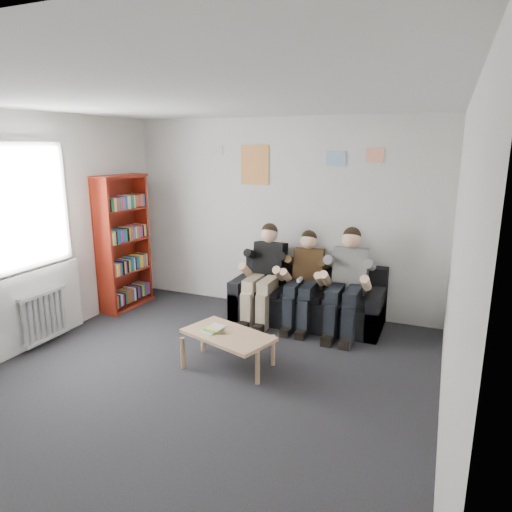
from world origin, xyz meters
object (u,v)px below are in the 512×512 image
at_px(bookshelf, 124,243).
at_px(coffee_table, 228,337).
at_px(sofa, 308,301).
at_px(person_left, 264,275).
at_px(person_middle, 304,281).
at_px(person_right, 347,283).

relative_size(bookshelf, coffee_table, 2.00).
xyz_separation_m(sofa, person_left, (-0.55, -0.19, 0.36)).
xyz_separation_m(coffee_table, person_left, (-0.15, 1.42, 0.30)).
xyz_separation_m(person_left, person_middle, (0.55, 0.00, -0.02)).
bearing_deg(coffee_table, bookshelf, 152.81).
xyz_separation_m(sofa, person_middle, (-0.00, -0.19, 0.34)).
bearing_deg(sofa, bookshelf, -169.60).
height_order(person_left, person_right, person_right).
bearing_deg(bookshelf, coffee_table, -23.24).
relative_size(person_left, person_middle, 1.04).
distance_m(sofa, person_right, 0.69).
relative_size(sofa, person_right, 1.49).
bearing_deg(person_right, person_left, 177.29).
height_order(bookshelf, person_left, bookshelf).
height_order(sofa, person_right, person_right).
relative_size(bookshelf, person_left, 1.47).
bearing_deg(bookshelf, sofa, 14.35).
bearing_deg(person_left, person_right, -0.01).
distance_m(sofa, person_left, 0.69).
bearing_deg(coffee_table, person_left, 96.11).
distance_m(sofa, coffee_table, 1.66).
xyz_separation_m(bookshelf, person_middle, (2.61, 0.29, -0.34)).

